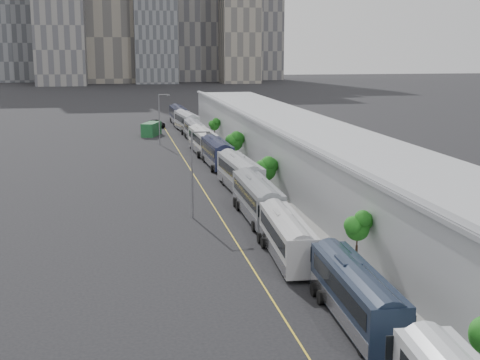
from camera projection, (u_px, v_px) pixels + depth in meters
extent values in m
cube|color=gray|center=(303.00, 198.00, 75.53)|extent=(10.00, 170.00, 0.12)
cube|color=gold|center=(211.00, 202.00, 73.67)|extent=(0.12, 160.00, 0.02)
cube|color=gray|center=(337.00, 168.00, 75.60)|extent=(12.00, 160.00, 6.80)
cube|color=gray|center=(338.00, 146.00, 75.12)|extent=(12.45, 160.40, 2.57)
cube|color=gray|center=(287.00, 137.00, 73.84)|extent=(0.30, 160.00, 0.40)
cube|color=gray|center=(240.00, 9.00, 316.82)|extent=(18.00, 18.00, 70.00)
cube|color=#151E30|center=(355.00, 294.00, 41.15)|extent=(2.95, 12.52, 3.01)
cube|color=black|center=(357.00, 287.00, 40.86)|extent=(2.95, 11.03, 1.02)
cube|color=silver|center=(355.00, 309.00, 41.33)|extent=(2.98, 12.27, 0.96)
cube|color=#151E30|center=(348.00, 261.00, 42.21)|extent=(1.32, 2.15, 0.29)
cube|color=#B5B5B7|center=(286.00, 237.00, 53.62)|extent=(3.12, 12.43, 2.98)
cube|color=black|center=(287.00, 231.00, 53.33)|extent=(3.10, 10.96, 1.01)
cube|color=silver|center=(286.00, 248.00, 53.80)|extent=(3.15, 12.18, 0.95)
cube|color=#B5B5B7|center=(282.00, 213.00, 54.67)|extent=(1.34, 2.15, 0.28)
cube|color=gray|center=(257.00, 198.00, 66.46)|extent=(2.80, 13.53, 3.27)
cube|color=black|center=(258.00, 193.00, 66.14)|extent=(2.85, 11.91, 1.11)
cube|color=silver|center=(257.00, 209.00, 66.66)|extent=(2.84, 13.26, 1.05)
cube|color=gray|center=(254.00, 178.00, 67.61)|extent=(1.37, 2.30, 0.31)
cube|color=#979AA0|center=(240.00, 174.00, 79.26)|extent=(3.32, 13.95, 3.36)
cube|color=black|center=(240.00, 169.00, 78.94)|extent=(3.32, 12.29, 1.14)
cube|color=silver|center=(240.00, 183.00, 79.47)|extent=(3.35, 13.67, 1.07)
cube|color=#979AA0|center=(237.00, 156.00, 80.44)|extent=(1.48, 2.40, 0.32)
cube|color=#171A33|center=(216.00, 152.00, 95.88)|extent=(3.00, 13.50, 3.26)
cube|color=black|center=(217.00, 148.00, 95.57)|extent=(3.02, 11.89, 1.11)
cube|color=silver|center=(216.00, 159.00, 96.08)|extent=(3.03, 13.23, 1.04)
cube|color=#171A33|center=(215.00, 139.00, 97.03)|extent=(1.40, 2.30, 0.31)
cube|color=white|center=(203.00, 141.00, 107.74)|extent=(3.16, 13.65, 3.29)
cube|color=black|center=(203.00, 137.00, 107.42)|extent=(3.16, 12.02, 1.12)
cube|color=silver|center=(203.00, 147.00, 107.94)|extent=(3.19, 13.38, 1.05)
cube|color=white|center=(201.00, 128.00, 108.89)|extent=(1.43, 2.34, 0.31)
cube|color=gray|center=(194.00, 131.00, 122.47)|extent=(2.58, 12.28, 2.97)
cube|color=black|center=(194.00, 128.00, 122.18)|extent=(2.63, 10.81, 1.01)
cube|color=silver|center=(194.00, 136.00, 122.65)|extent=(2.62, 12.04, 0.95)
cube|color=gray|center=(193.00, 121.00, 123.52)|extent=(1.25, 2.09, 0.28)
cube|color=#B5B6C0|center=(186.00, 122.00, 135.43)|extent=(3.80, 13.89, 3.32)
cube|color=black|center=(186.00, 119.00, 135.11)|extent=(3.73, 12.26, 1.13)
cube|color=silver|center=(186.00, 127.00, 135.64)|extent=(3.82, 13.62, 1.06)
cube|color=#B5B6C0|center=(185.00, 112.00, 136.60)|extent=(1.55, 2.42, 0.32)
cube|color=black|center=(179.00, 115.00, 148.42)|extent=(3.05, 13.83, 3.34)
cube|color=black|center=(179.00, 112.00, 148.10)|extent=(3.08, 12.18, 1.13)
cube|color=silver|center=(179.00, 120.00, 148.63)|extent=(3.09, 13.56, 1.07)
cube|color=black|center=(178.00, 106.00, 149.59)|extent=(1.43, 2.36, 0.32)
cylinder|color=black|center=(357.00, 249.00, 49.91)|extent=(0.18, 0.18, 3.85)
sphere|color=#155D15|center=(357.00, 225.00, 49.55)|extent=(1.82, 1.82, 1.82)
cylinder|color=black|center=(266.00, 180.00, 78.49)|extent=(0.18, 0.18, 2.86)
sphere|color=#155D15|center=(266.00, 167.00, 78.18)|extent=(2.47, 2.47, 2.47)
cylinder|color=black|center=(234.00, 152.00, 98.67)|extent=(0.18, 0.18, 3.28)
sphere|color=#155D15|center=(234.00, 140.00, 98.33)|extent=(2.51, 2.51, 2.51)
cylinder|color=black|center=(215.00, 133.00, 120.97)|extent=(0.18, 0.18, 3.15)
sphere|color=#155D15|center=(214.00, 124.00, 120.66)|extent=(1.70, 1.70, 1.70)
cylinder|color=#59595E|center=(192.00, 175.00, 66.00)|extent=(0.18, 0.18, 8.74)
cylinder|color=#59595E|center=(201.00, 132.00, 65.33)|extent=(1.80, 0.14, 0.14)
cube|color=#59595E|center=(209.00, 133.00, 65.50)|extent=(0.50, 0.22, 0.18)
cylinder|color=#59595E|center=(159.00, 120.00, 116.50)|extent=(0.18, 0.18, 8.86)
cylinder|color=#59595E|center=(164.00, 95.00, 115.82)|extent=(1.80, 0.14, 0.14)
cube|color=#59595E|center=(169.00, 95.00, 115.99)|extent=(0.50, 0.22, 0.18)
cube|color=#164924|center=(151.00, 129.00, 129.14)|extent=(4.28, 6.60, 2.56)
imported|color=black|center=(156.00, 124.00, 142.79)|extent=(3.96, 6.26, 1.61)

